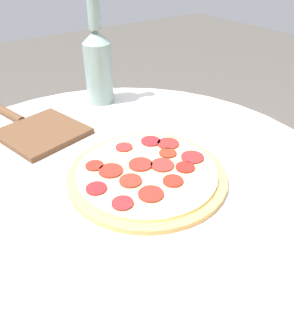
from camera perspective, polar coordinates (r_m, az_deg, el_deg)
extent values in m
cylinder|color=silver|center=(0.87, -3.85, -20.97)|extent=(0.09, 0.09, 0.68)
cylinder|color=silver|center=(0.61, -5.14, -2.36)|extent=(0.85, 0.85, 0.02)
cylinder|color=tan|center=(0.59, 0.00, -1.18)|extent=(0.29, 0.29, 0.01)
cylinder|color=beige|center=(0.59, 0.00, -0.56)|extent=(0.25, 0.25, 0.01)
cylinder|color=maroon|center=(0.67, 0.65, 4.70)|extent=(0.04, 0.04, 0.00)
cylinder|color=maroon|center=(0.51, -4.28, -6.11)|extent=(0.03, 0.03, 0.00)
cylinder|color=maroon|center=(0.56, 4.55, -2.26)|extent=(0.04, 0.04, 0.00)
cylinder|color=maroon|center=(0.66, 3.70, 4.27)|extent=(0.04, 0.04, 0.00)
cylinder|color=maroon|center=(0.59, 6.66, 0.13)|extent=(0.04, 0.04, 0.00)
cylinder|color=maroon|center=(0.60, 2.68, 0.52)|extent=(0.04, 0.04, 0.00)
cylinder|color=maroon|center=(0.65, -4.03, 3.63)|extent=(0.03, 0.03, 0.00)
cylinder|color=maroon|center=(0.60, -1.14, 0.64)|extent=(0.04, 0.04, 0.00)
cylinder|color=maroon|center=(0.53, 0.68, -4.53)|extent=(0.04, 0.04, 0.00)
cylinder|color=maroon|center=(0.56, -2.58, -2.10)|extent=(0.04, 0.04, 0.00)
cylinder|color=maroon|center=(0.62, 7.93, 1.87)|extent=(0.04, 0.04, 0.00)
cylinder|color=maroon|center=(0.55, -8.81, -3.53)|extent=(0.04, 0.04, 0.00)
cylinder|color=maroon|center=(0.60, -9.12, 0.42)|extent=(0.03, 0.03, 0.00)
cylinder|color=maroon|center=(0.63, 3.63, 2.60)|extent=(0.03, 0.03, 0.00)
cylinder|color=maroon|center=(0.58, -6.33, -0.46)|extent=(0.04, 0.04, 0.00)
cylinder|color=gray|center=(0.87, -8.37, 15.99)|extent=(0.07, 0.07, 0.15)
cone|color=gray|center=(0.84, -8.93, 21.74)|extent=(0.07, 0.07, 0.03)
cylinder|color=gray|center=(0.83, -9.33, 25.59)|extent=(0.03, 0.03, 0.08)
cube|color=brown|center=(0.76, -17.75, 5.91)|extent=(0.19, 0.19, 0.01)
cylinder|color=brown|center=(0.88, -23.30, 8.85)|extent=(0.05, 0.14, 0.02)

